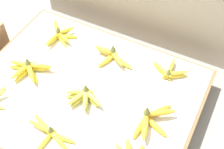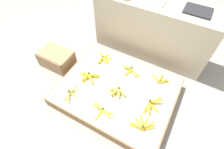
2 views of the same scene
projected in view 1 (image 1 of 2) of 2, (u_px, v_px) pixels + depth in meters
The scene contains 9 objects.
ground_plane at pixel (85, 106), 1.76m from camera, with size 10.00×10.00×0.00m, color gray.
display_platform at pixel (84, 99), 1.71m from camera, with size 1.19×0.94×0.14m.
banana_bunch_front_midleft at pixel (49, 133), 1.47m from camera, with size 0.27×0.19×0.09m.
banana_bunch_middle_left at pixel (29, 69), 1.72m from camera, with size 0.24×0.19×0.10m.
banana_bunch_middle_midleft at pixel (84, 96), 1.60m from camera, with size 0.22×0.16×0.10m.
banana_bunch_middle_midright at pixel (151, 119), 1.51m from camera, with size 0.16×0.27×0.11m.
banana_bunch_back_left at pixel (60, 35), 1.90m from camera, with size 0.21×0.22×0.08m.
banana_bunch_back_midleft at pixel (111, 55), 1.78m from camera, with size 0.28×0.16×0.11m.
banana_bunch_back_midright at pixel (169, 71), 1.71m from camera, with size 0.21×0.16×0.08m.
Camera 1 is at (0.58, -0.81, 1.47)m, focal length 50.00 mm.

